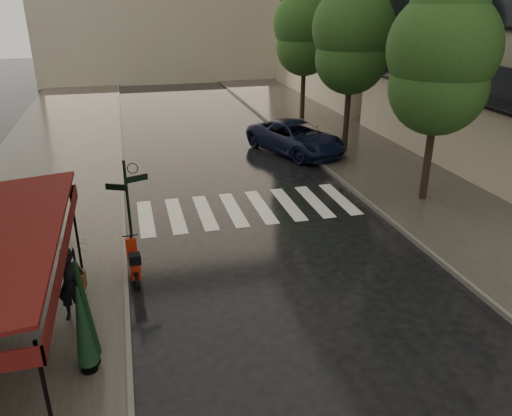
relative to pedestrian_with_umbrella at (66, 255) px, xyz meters
name	(u,v)px	position (x,y,z in m)	size (l,w,h in m)	color
ground	(188,312)	(2.63, -0.26, -1.80)	(120.00, 120.00, 0.00)	black
sidewalk_near	(50,172)	(-1.87, 11.74, -1.74)	(6.00, 60.00, 0.12)	#38332D
sidewalk_far	(358,148)	(12.88, 11.74, -1.74)	(5.50, 60.00, 0.12)	#38332D
curb_near	(122,166)	(1.18, 11.74, -1.73)	(0.12, 60.00, 0.16)	#595651
curb_far	(306,152)	(10.08, 11.74, -1.73)	(0.12, 60.00, 0.16)	#595651
crosswalk	(247,208)	(5.60, 5.74, -1.80)	(7.85, 3.20, 0.01)	silver
signpost	(128,203)	(1.43, 2.74, 0.03)	(1.17, 0.29, 3.10)	black
tree_near	(442,56)	(12.23, 4.74, 3.52)	(3.80, 3.80, 7.99)	black
tree_mid	(353,34)	(12.13, 11.74, 3.79)	(3.80, 3.80, 8.34)	black
tree_far	(305,28)	(12.33, 18.74, 3.65)	(3.80, 3.80, 8.16)	black
pedestrian_with_umbrella	(66,255)	(0.00, 0.00, 0.00)	(1.23, 1.25, 2.54)	black
scooter	(134,263)	(1.43, 1.65, -1.31)	(0.46, 1.63, 1.07)	black
parked_car	(296,137)	(9.63, 12.03, -1.03)	(2.55, 5.54, 1.54)	black
parasol_front	(82,305)	(0.40, -1.76, -0.24)	(0.48, 0.48, 2.69)	black
parasol_back	(82,322)	(0.39, -1.99, -0.50)	(0.41, 0.41, 2.19)	black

